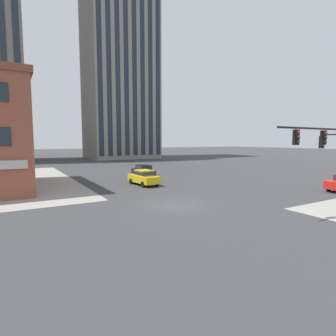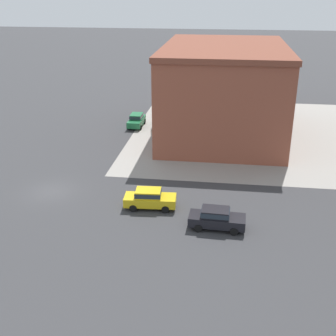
{
  "view_description": "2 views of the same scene",
  "coord_description": "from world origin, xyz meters",
  "views": [
    {
      "loc": [
        -10.78,
        -17.27,
        4.85
      ],
      "look_at": [
        2.36,
        5.23,
        2.24
      ],
      "focal_mm": 29.01,
      "sensor_mm": 36.0,
      "label": 1
    },
    {
      "loc": [
        34.2,
        15.62,
        17.69
      ],
      "look_at": [
        -1.71,
        10.71,
        2.26
      ],
      "focal_mm": 46.23,
      "sensor_mm": 36.0,
      "label": 2
    }
  ],
  "objects": [
    {
      "name": "storefront_block_near_corner",
      "position": [
        -19.84,
        15.23,
        5.51
      ],
      "size": [
        22.12,
        14.87,
        11.0
      ],
      "color": "brown",
      "rests_on": "ground"
    },
    {
      "name": "car_main_northbound_near",
      "position": [
        -20.71,
        3.83,
        0.92
      ],
      "size": [
        4.4,
        1.9,
        1.68
      ],
      "color": "#1E6B3D",
      "rests_on": "ground"
    },
    {
      "name": "ground_plane",
      "position": [
        0.0,
        0.0,
        0.0
      ],
      "size": [
        320.0,
        320.0,
        0.0
      ],
      "primitive_type": "plane",
      "color": "#38383A"
    },
    {
      "name": "car_cross_eastbound",
      "position": [
        1.84,
        9.61,
        0.92
      ],
      "size": [
        2.1,
        4.5,
        1.68
      ],
      "color": "gold",
      "rests_on": "ground"
    },
    {
      "name": "car_main_southbound_near",
      "position": [
        4.47,
        15.37,
        0.92
      ],
      "size": [
        2.03,
        4.47,
        1.68
      ],
      "color": "black",
      "rests_on": "ground"
    },
    {
      "name": "sidewalk_far_corner",
      "position": [
        -20.0,
        20.0,
        0.0
      ],
      "size": [
        32.0,
        32.0,
        0.02
      ],
      "primitive_type": "cube",
      "color": "gray",
      "rests_on": "ground"
    }
  ]
}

